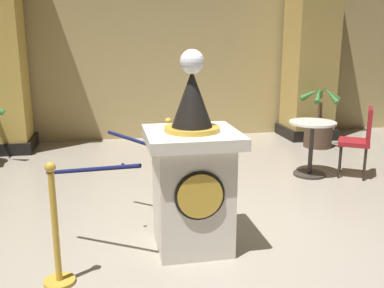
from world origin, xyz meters
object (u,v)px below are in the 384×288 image
(stanchion_far, at_px, (56,243))
(cafe_table, at_px, (311,141))
(stanchion_near, at_px, (169,173))
(pedestal_clock, at_px, (192,175))
(cafe_chair_red, at_px, (361,136))
(potted_palm_right, at_px, (318,127))

(stanchion_far, distance_m, cafe_table, 3.81)
(stanchion_near, relative_size, cafe_table, 1.31)
(pedestal_clock, xyz_separation_m, stanchion_far, (-1.13, -0.41, -0.34))
(cafe_chair_red, bearing_deg, stanchion_near, -171.33)
(pedestal_clock, height_order, stanchion_far, pedestal_clock)
(stanchion_far, xyz_separation_m, potted_palm_right, (4.02, 3.63, 0.01))
(stanchion_near, xyz_separation_m, cafe_chair_red, (2.67, 0.41, 0.23))
(cafe_table, bearing_deg, cafe_chair_red, -17.27)
(stanchion_far, relative_size, cafe_chair_red, 1.02)
(pedestal_clock, distance_m, cafe_table, 2.66)
(stanchion_near, bearing_deg, potted_palm_right, 35.35)
(stanchion_far, relative_size, potted_palm_right, 0.89)
(stanchion_far, height_order, potted_palm_right, potted_palm_right)
(potted_palm_right, relative_size, cafe_chair_red, 1.14)
(stanchion_far, bearing_deg, pedestal_clock, 20.07)
(potted_palm_right, height_order, cafe_chair_red, potted_palm_right)
(stanchion_near, height_order, cafe_chair_red, stanchion_near)
(pedestal_clock, height_order, stanchion_near, pedestal_clock)
(stanchion_far, distance_m, cafe_chair_red, 4.24)
(potted_palm_right, distance_m, cafe_table, 1.72)
(potted_palm_right, bearing_deg, stanchion_far, -137.88)
(stanchion_near, distance_m, cafe_chair_red, 2.71)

